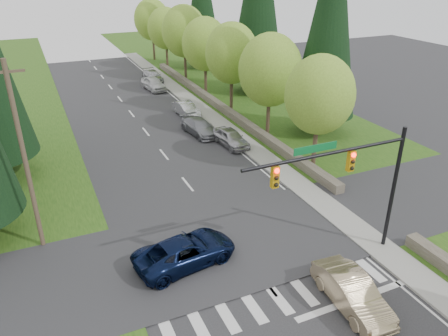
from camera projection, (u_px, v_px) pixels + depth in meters
grass_east at (309, 134)px, 38.38m from camera, size 14.00×110.00×0.06m
cross_street at (234, 243)px, 23.74m from camera, size 120.00×8.00×0.10m
sidewalk_east at (237, 136)px, 37.77m from camera, size 1.80×80.00×0.13m
curb_east at (228, 138)px, 37.46m from camera, size 0.20×80.00×0.13m
stone_wall_north at (219, 105)px, 44.85m from camera, size 0.70×40.00×0.70m
traffic_signal at (352, 172)px, 20.30m from camera, size 8.70×0.37×6.80m
utility_pole at (25, 159)px, 21.31m from camera, size 1.60×0.24×10.00m
decid_tree_0 at (320, 95)px, 29.63m from camera, size 4.80×4.80×8.37m
decid_tree_1 at (270, 70)px, 35.34m from camera, size 5.20×5.20×8.80m
decid_tree_2 at (232, 53)px, 40.97m from camera, size 5.00×5.00×8.82m
decid_tree_3 at (205, 44)px, 46.88m from camera, size 5.00×5.00×8.55m
decid_tree_4 at (184, 31)px, 52.51m from camera, size 5.40×5.40×9.18m
decid_tree_5 at (166, 28)px, 58.43m from camera, size 4.80×4.80×8.30m
decid_tree_6 at (152, 20)px, 64.08m from camera, size 5.20×5.20×8.86m
conifer_e_a at (331, 17)px, 34.51m from camera, size 5.44×5.44×17.80m
sedan_champagne at (352, 293)px, 19.13m from camera, size 1.86×4.60×1.49m
suv_navy at (185, 251)px, 21.85m from camera, size 5.57×3.27×1.46m
parked_car_a at (231, 138)px, 35.78m from camera, size 2.02×4.26×1.40m
parked_car_b at (200, 127)px, 38.18m from camera, size 2.47×4.84×1.34m
parked_car_c at (187, 109)px, 42.62m from camera, size 1.77×4.19×1.34m
parked_car_d at (154, 84)px, 51.05m from camera, size 2.32×4.59×1.50m
parked_car_e at (153, 76)px, 54.69m from camera, size 1.91×4.56×1.32m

